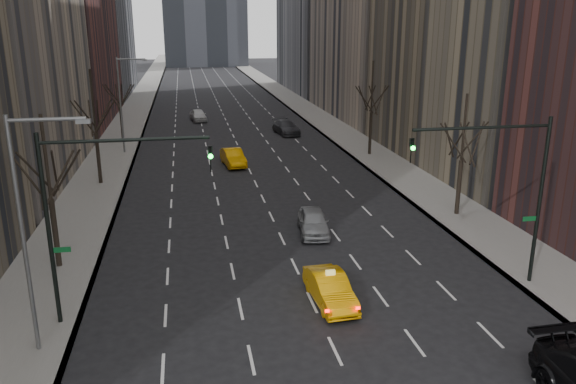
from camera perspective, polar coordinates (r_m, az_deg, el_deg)
sidewalk_left at (r=81.50m, az=-15.41°, el=7.63°), size 4.50×320.00×0.15m
sidewalk_right at (r=83.05m, az=1.84°, el=8.38°), size 4.50×320.00×0.15m
tree_lw_b at (r=30.28m, az=-22.93°, el=-0.70°), size 3.36×3.50×7.82m
tree_lw_c at (r=45.54m, az=-18.92°, el=5.62°), size 3.36×3.50×8.74m
tree_lw_d at (r=63.25m, az=-16.67°, el=8.26°), size 3.36×3.50×7.36m
tree_rw_b at (r=37.55m, az=17.19°, el=3.07°), size 3.36×3.50×7.82m
tree_rw_c at (r=53.77m, az=8.44°, el=7.91°), size 3.36×3.50×8.74m
traffic_mast_left at (r=23.58m, az=-19.49°, el=-0.54°), size 6.69×0.39×8.00m
traffic_mast_right at (r=27.31m, az=21.59°, el=1.52°), size 6.69×0.39×8.00m
streetlight_near at (r=22.04m, az=-24.71°, el=-1.95°), size 2.83×0.22×9.00m
streetlight_far at (r=55.96m, az=-16.35°, el=9.40°), size 2.83×0.22×9.00m
taxi_sedan at (r=25.61m, az=4.29°, el=-9.78°), size 1.72×4.26×1.38m
silver_sedan_ahead at (r=33.67m, az=2.60°, el=-3.04°), size 2.22×4.44×1.45m
far_taxi at (r=50.05m, az=-5.60°, el=3.53°), size 2.15×4.70×1.49m
far_suv_grey at (r=64.49m, az=-0.20°, el=6.59°), size 2.83×5.51×1.53m
far_car_white at (r=74.25m, az=-9.11°, el=7.72°), size 2.35×4.64×1.51m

